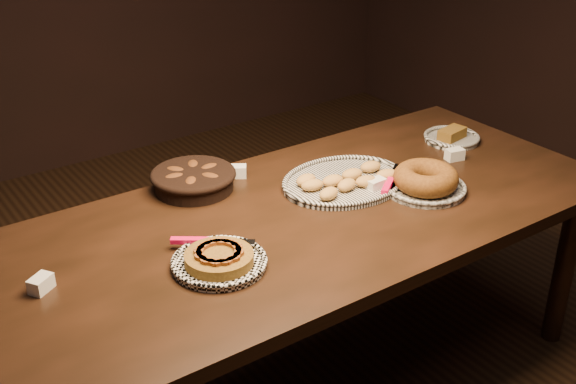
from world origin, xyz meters
TOP-DOWN VIEW (x-y plane):
  - buffet_table at (0.00, 0.00)m, footprint 2.40×1.00m
  - apple_tart_plate at (-0.36, -0.12)m, footprint 0.30×0.33m
  - madeleine_platter at (0.30, 0.09)m, footprint 0.49×0.39m
  - bundt_cake_plate at (0.51, -0.12)m, footprint 0.34×0.35m
  - croissant_basket at (-0.17, 0.38)m, footprint 0.37×0.37m
  - loaf_plate at (0.94, 0.16)m, footprint 0.23×0.23m
  - tent_cards at (-0.00, 0.08)m, footprint 1.72×0.51m

SIDE VIEW (x-z plane):
  - buffet_table at x=0.00m, z-range 0.30..1.05m
  - loaf_plate at x=0.94m, z-range 0.74..0.80m
  - madeleine_platter at x=0.30m, z-range 0.74..0.80m
  - apple_tart_plate at x=-0.36m, z-range 0.74..0.80m
  - tent_cards at x=0.00m, z-range 0.75..0.79m
  - bundt_cake_plate at x=0.51m, z-range 0.74..0.84m
  - croissant_basket at x=-0.17m, z-range 0.76..0.83m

